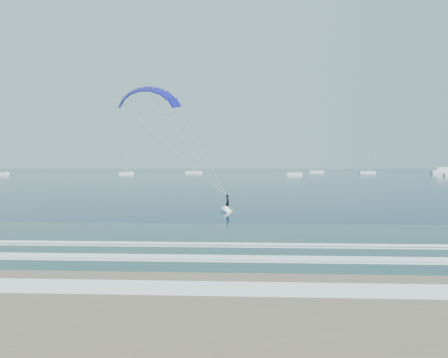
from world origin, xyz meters
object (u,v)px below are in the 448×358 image
at_px(kitesurfer_rig, 185,142).
at_px(sailboat_4, 316,171).
at_px(sailboat_2, 193,172).
at_px(sailboat_1, 126,173).
at_px(sailboat_5, 367,172).
at_px(sailboat_3, 294,174).
at_px(motor_yacht, 443,171).

distance_m(kitesurfer_rig, sailboat_4, 220.82).
xyz_separation_m(kitesurfer_rig, sailboat_2, (-23.13, 192.77, -7.37)).
bearing_deg(sailboat_4, sailboat_1, -155.01).
bearing_deg(sailboat_5, sailboat_2, -179.27).
distance_m(sailboat_2, sailboat_5, 103.17).
relative_size(kitesurfer_rig, sailboat_3, 1.50).
relative_size(sailboat_2, sailboat_3, 1.26).
xyz_separation_m(sailboat_2, sailboat_5, (103.16, 1.32, -0.00)).
relative_size(motor_yacht, sailboat_4, 1.10).
height_order(sailboat_4, sailboat_5, sailboat_4).
bearing_deg(sailboat_1, sailboat_2, 42.52).
height_order(kitesurfer_rig, sailboat_3, kitesurfer_rig).
distance_m(sailboat_1, sailboat_2, 43.64).
distance_m(sailboat_3, sailboat_5, 63.79).
bearing_deg(sailboat_5, sailboat_1, -167.17).
relative_size(motor_yacht, sailboat_3, 1.32).
distance_m(kitesurfer_rig, sailboat_5, 210.07).
bearing_deg(sailboat_4, motor_yacht, -20.52).
xyz_separation_m(kitesurfer_rig, sailboat_1, (-55.30, 163.27, -7.39)).
bearing_deg(sailboat_1, kitesurfer_rig, -71.29).
distance_m(kitesurfer_rig, sailboat_2, 194.29).
height_order(sailboat_2, sailboat_4, sailboat_2).
bearing_deg(sailboat_1, motor_yacht, 8.26).
height_order(sailboat_1, sailboat_5, sailboat_5).
height_order(sailboat_1, sailboat_3, sailboat_3).
xyz_separation_m(motor_yacht, sailboat_5, (-40.96, 5.21, -0.77)).
bearing_deg(sailboat_3, sailboat_2, 143.70).
relative_size(sailboat_1, sailboat_3, 1.00).
xyz_separation_m(sailboat_1, sailboat_5, (135.33, 30.82, 0.01)).
relative_size(sailboat_3, sailboat_5, 0.84).
height_order(motor_yacht, sailboat_4, sailboat_4).
xyz_separation_m(sailboat_2, sailboat_3, (54.74, -40.21, -0.01)).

